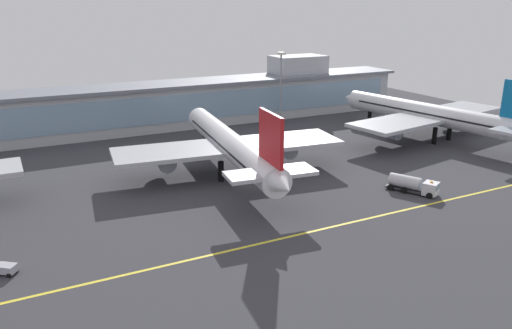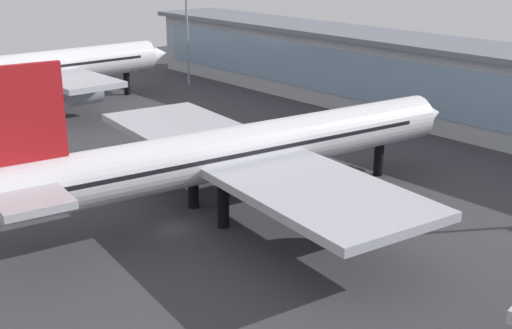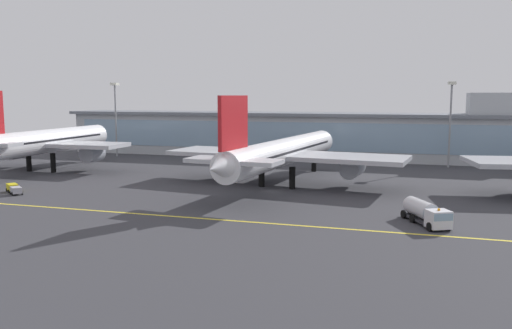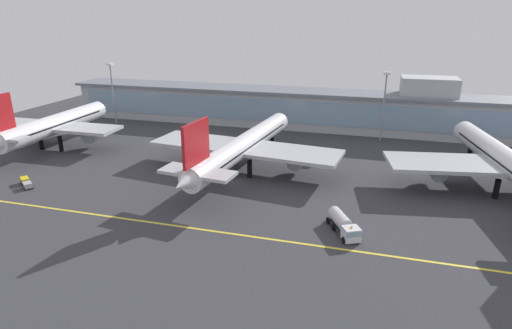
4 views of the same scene
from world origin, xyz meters
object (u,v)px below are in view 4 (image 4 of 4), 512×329
(airliner_near_left, at_px, (55,125))
(apron_light_mast_centre, at_px, (385,95))
(fuel_tanker_truck, at_px, (344,225))
(baggage_tug_near, at_px, (26,182))
(airliner_near_right, at_px, (243,146))
(airliner_far_right, at_px, (509,164))
(apron_light_mast_west, at_px, (112,84))

(airliner_near_left, relative_size, apron_light_mast_centre, 2.39)
(fuel_tanker_truck, relative_size, baggage_tug_near, 1.71)
(airliner_near_left, distance_m, fuel_tanker_truck, 84.29)
(airliner_near_left, relative_size, airliner_near_right, 0.82)
(airliner_near_left, xyz_separation_m, fuel_tanker_truck, (79.48, -27.64, -4.86))
(airliner_near_left, height_order, airliner_far_right, airliner_near_left)
(airliner_far_right, height_order, apron_light_mast_centre, apron_light_mast_centre)
(apron_light_mast_west, height_order, apron_light_mast_centre, apron_light_mast_west)
(apron_light_mast_west, bearing_deg, apron_light_mast_centre, 1.86)
(apron_light_mast_centre, bearing_deg, baggage_tug_near, -142.34)
(airliner_near_left, distance_m, baggage_tug_near, 28.76)
(apron_light_mast_centre, bearing_deg, airliner_near_right, -131.67)
(airliner_near_right, bearing_deg, apron_light_mast_centre, -35.11)
(apron_light_mast_centre, bearing_deg, airliner_far_right, -52.59)
(airliner_far_right, height_order, baggage_tug_near, airliner_far_right)
(airliner_far_right, bearing_deg, baggage_tug_near, 94.15)
(airliner_far_right, xyz_separation_m, apron_light_mast_centre, (-24.51, 32.05, 7.11))
(airliner_near_left, xyz_separation_m, baggage_tug_near, (12.72, -25.18, -5.58))
(airliner_near_right, height_order, apron_light_mast_centre, apron_light_mast_centre)
(apron_light_mast_west, relative_size, apron_light_mast_centre, 1.01)
(airliner_near_right, distance_m, apron_light_mast_west, 63.69)
(fuel_tanker_truck, xyz_separation_m, apron_light_mast_centre, (5.73, 58.40, 11.72))
(airliner_near_left, distance_m, apron_light_mast_centre, 90.85)
(baggage_tug_near, xyz_separation_m, apron_light_mast_centre, (72.48, 55.94, 12.43))
(airliner_near_left, relative_size, fuel_tanker_truck, 5.14)
(airliner_near_right, xyz_separation_m, baggage_tug_near, (-41.81, -21.48, -5.22))
(airliner_near_left, relative_size, apron_light_mast_west, 2.36)
(airliner_far_right, xyz_separation_m, fuel_tanker_truck, (-30.24, -26.35, -4.61))
(airliner_near_left, bearing_deg, airliner_far_right, -91.46)
(airliner_near_left, xyz_separation_m, airliner_far_right, (109.71, -1.30, -0.25))
(apron_light_mast_west, bearing_deg, airliner_near_right, -30.06)
(airliner_near_right, height_order, fuel_tanker_truck, airliner_near_right)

